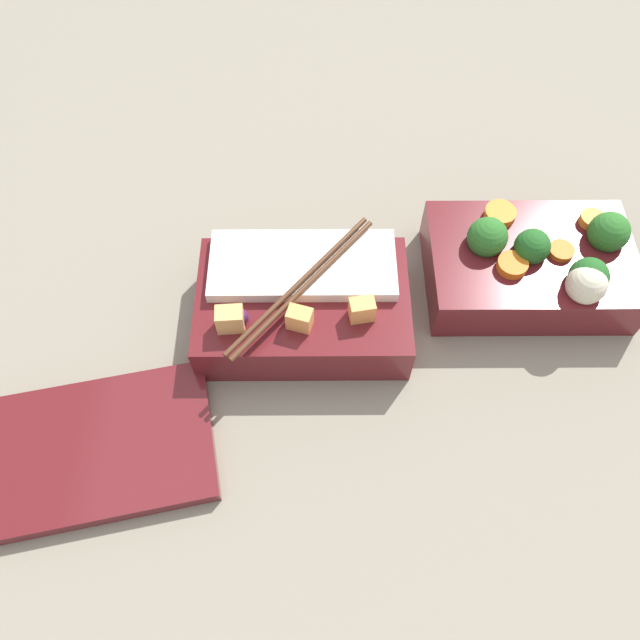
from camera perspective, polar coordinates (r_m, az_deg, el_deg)
The scene contains 4 objects.
ground_plane at distance 0.66m, azimuth 8.70°, elevation 2.13°, with size 3.00×3.00×0.00m, color gray.
bento_tray_vegetable at distance 0.67m, azimuth 18.90°, elevation 4.84°, with size 0.20×0.13×0.08m.
bento_tray_rice at distance 0.61m, azimuth -1.58°, elevation 1.52°, with size 0.20×0.16×0.08m.
bento_lid at distance 0.60m, azimuth -19.43°, elevation -11.00°, with size 0.20×0.13×0.02m, color maroon.
Camera 1 is at (0.10, 0.36, 0.54)m, focal length 35.00 mm.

